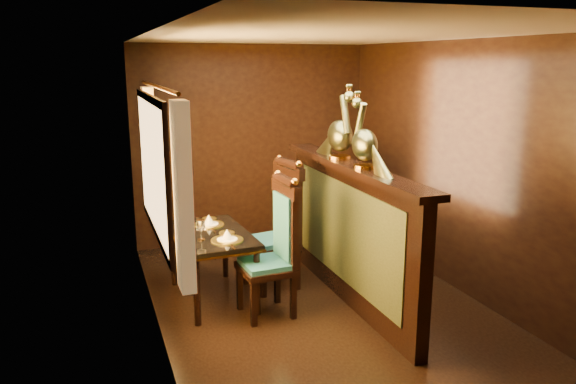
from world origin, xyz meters
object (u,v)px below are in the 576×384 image
Objects in this scene: chair_right at (282,220)px; dining_table at (211,239)px; peacock_left at (365,131)px; peacock_right at (340,122)px; chair_left at (278,242)px.

dining_table is at bearing 177.89° from chair_right.
dining_table is 0.77m from chair_right.
dining_table is 1.80m from peacock_left.
chair_right is 1.18m from peacock_right.
chair_right is at bearing 64.15° from chair_left.
chair_right reaches higher than dining_table.
peacock_left is at bearing -69.67° from chair_right.
peacock_left is 0.51m from peacock_right.
chair_left is at bearing 162.87° from peacock_left.
peacock_left reaches higher than dining_table.
peacock_right is (0.00, 0.51, 0.03)m from peacock_left.
chair_right is (0.76, 0.11, 0.09)m from dining_table.
chair_left is at bearing -122.20° from chair_right.
chair_right is at bearing 120.40° from peacock_left.
chair_left is 1.31m from peacock_right.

